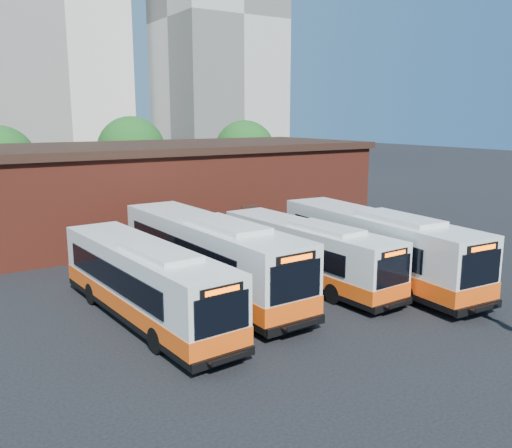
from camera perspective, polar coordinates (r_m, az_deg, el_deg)
ground at (r=24.86m, az=10.57°, el=-8.54°), size 220.00×220.00×0.00m
bus_west at (r=22.98m, az=-11.61°, el=-6.26°), size 3.39×12.35×3.33m
bus_midwest at (r=25.90m, az=-4.95°, el=-3.64°), size 3.35×13.80×3.73m
bus_mideast at (r=27.58m, az=5.34°, el=-3.25°), size 3.03×11.84×3.20m
bus_east at (r=28.55m, az=12.49°, el=-2.56°), size 3.53×13.47×3.63m
depot_building at (r=40.65m, az=-8.83°, el=3.96°), size 28.60×12.60×6.40m
tree_west at (r=49.49m, az=-25.38°, el=5.92°), size 6.00×6.00×7.65m
tree_mid at (r=54.20m, az=-12.96°, el=7.55°), size 6.56×6.56×8.36m
tree_east at (r=56.23m, az=-1.19°, el=7.70°), size 6.24×6.24×7.96m
tower_right at (r=98.00m, az=-4.17°, el=20.66°), size 18.00×18.00×49.20m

